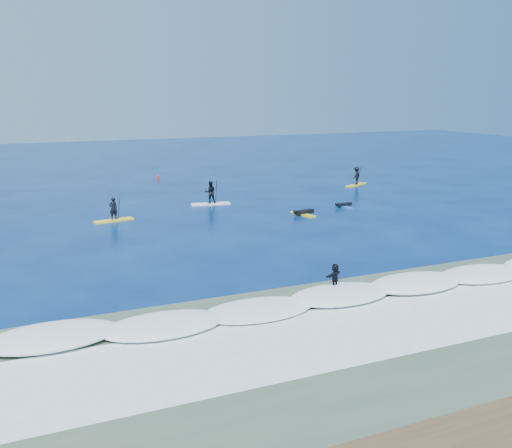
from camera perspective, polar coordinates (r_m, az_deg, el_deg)
name	(u,v)px	position (r m, az deg, el deg)	size (l,w,h in m)	color
ground	(297,240)	(35.10, 4.17, -1.61)	(160.00, 160.00, 0.00)	#04184D
shallow_water	(462,322)	(24.22, 19.89, -9.21)	(90.00, 13.00, 0.01)	#3A503E
breaking_wave	(399,291)	(27.04, 14.09, -6.49)	(40.00, 6.00, 0.30)	white
whitewater	(444,313)	(24.90, 18.31, -8.49)	(34.00, 5.00, 0.02)	silver
sup_paddler_left	(114,213)	(41.28, -14.06, 1.12)	(2.85, 1.18, 1.94)	yellow
sup_paddler_center	(210,194)	(46.14, -4.58, 2.97)	(3.23, 1.34, 2.20)	white
sup_paddler_right	(356,177)	(56.36, 10.00, 4.65)	(3.01, 2.08, 2.11)	gold
prone_paddler_near	(303,213)	(42.30, 4.74, 1.14)	(1.83, 2.37, 0.48)	yellow
prone_paddler_far	(343,205)	(45.59, 8.71, 1.86)	(1.53, 1.95, 0.40)	blue
wave_surfer	(335,278)	(25.93, 7.88, -5.38)	(1.73, 1.16, 1.23)	white
marker_buoy	(158,177)	(60.12, -9.78, 4.63)	(0.25, 0.25, 0.59)	red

